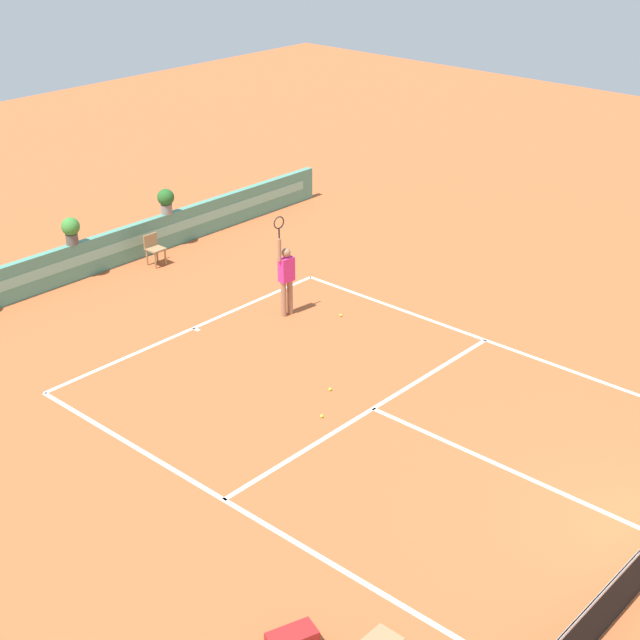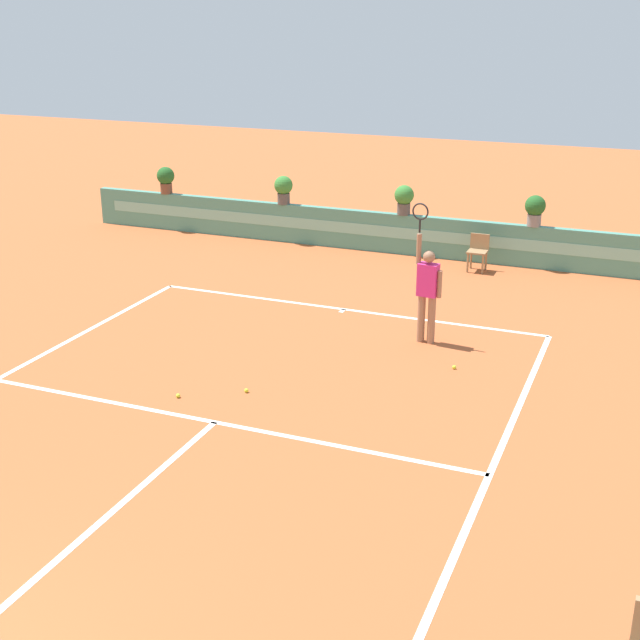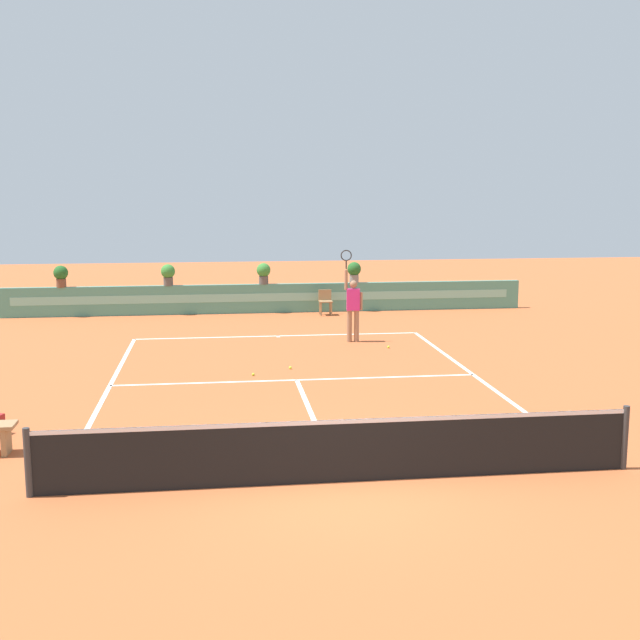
{
  "view_description": "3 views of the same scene",
  "coord_description": "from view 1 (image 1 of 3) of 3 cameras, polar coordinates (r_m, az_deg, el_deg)",
  "views": [
    {
      "loc": [
        -13.13,
        -3.98,
        10.11
      ],
      "look_at": [
        0.81,
        8.58,
        1.0
      ],
      "focal_mm": 53.9,
      "sensor_mm": 36.0,
      "label": 1
    },
    {
      "loc": [
        5.8,
        -3.74,
        5.85
      ],
      "look_at": [
        0.81,
        8.58,
        1.0
      ],
      "focal_mm": 48.57,
      "sensor_mm": 36.0,
      "label": 2
    },
    {
      "loc": [
        -1.75,
        -11.15,
        4.28
      ],
      "look_at": [
        0.81,
        8.58,
        1.0
      ],
      "focal_mm": 45.14,
      "sensor_mm": 36.0,
      "label": 3
    }
  ],
  "objects": [
    {
      "name": "tennis_ball_by_sideline",
      "position": [
        20.13,
        0.6,
        -4.14
      ],
      "size": [
        0.07,
        0.07,
        0.07
      ],
      "primitive_type": "sphere",
      "color": "#CCE033",
      "rests_on": "ground"
    },
    {
      "name": "ground_plane",
      "position": [
        19.34,
        4.09,
        -5.69
      ],
      "size": [
        60.0,
        60.0,
        0.0
      ],
      "primitive_type": "plane",
      "color": "#B2562D"
    },
    {
      "name": "court_lines",
      "position": [
        19.72,
        2.45,
        -4.95
      ],
      "size": [
        8.32,
        11.94,
        0.01
      ],
      "color": "white",
      "rests_on": "ground"
    },
    {
      "name": "ball_kid_chair",
      "position": [
        26.54,
        -9.83,
        4.23
      ],
      "size": [
        0.44,
        0.44,
        0.85
      ],
      "color": "#99754C",
      "rests_on": "ground"
    },
    {
      "name": "potted_plant_right",
      "position": [
        27.41,
        -9.14,
        7.07
      ],
      "size": [
        0.48,
        0.48,
        0.72
      ],
      "color": "gray",
      "rests_on": "back_wall_barrier"
    },
    {
      "name": "tennis_ball_near_baseline",
      "position": [
        19.21,
        0.1,
        -5.73
      ],
      "size": [
        0.07,
        0.07,
        0.07
      ],
      "primitive_type": "sphere",
      "color": "#CCE033",
      "rests_on": "ground"
    },
    {
      "name": "potted_plant_centre",
      "position": [
        25.68,
        -14.58,
        5.25
      ],
      "size": [
        0.48,
        0.48,
        0.72
      ],
      "color": "#514C47",
      "rests_on": "back_wall_barrier"
    },
    {
      "name": "tennis_ball_mid_court",
      "position": [
        23.31,
        1.23,
        0.29
      ],
      "size": [
        0.07,
        0.07,
        0.07
      ],
      "primitive_type": "sphere",
      "color": "#CCE033",
      "rests_on": "ground"
    },
    {
      "name": "tennis_player",
      "position": [
        22.99,
        -2.02,
        2.68
      ],
      "size": [
        0.62,
        0.26,
        2.58
      ],
      "color": "#9E7051",
      "rests_on": "ground"
    },
    {
      "name": "back_wall_barrier",
      "position": [
        26.07,
        -14.12,
        3.45
      ],
      "size": [
        18.0,
        0.21,
        1.0
      ],
      "color": "#4C8E7A",
      "rests_on": "ground"
    }
  ]
}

